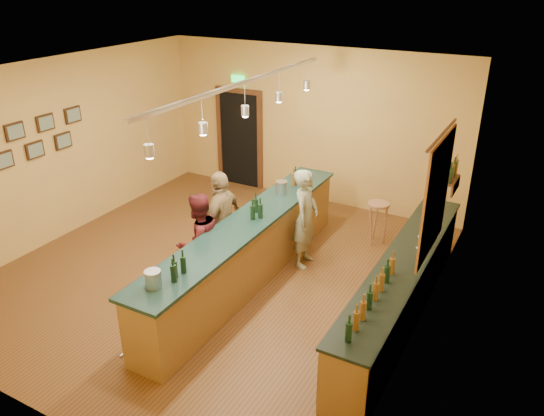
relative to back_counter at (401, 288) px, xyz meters
The scene contains 17 objects.
floor 3.01m from the back_counter, behind, with size 7.00×7.00×0.00m, color brown.
ceiling 4.03m from the back_counter, behind, with size 6.50×7.00×0.02m, color silver.
wall_back 4.59m from the back_counter, 131.80° to the left, with size 6.50×0.02×3.20m, color #E1BB54.
wall_front 4.86m from the back_counter, 128.91° to the right, with size 6.50×0.02×3.20m, color #E1BB54.
wall_left 6.32m from the back_counter, behind, with size 0.02×7.00×3.20m, color #E1BB54.
wall_right 1.16m from the back_counter, 32.52° to the right, with size 0.02×7.00×3.20m, color #E1BB54.
doorway 5.75m from the back_counter, 144.79° to the left, with size 1.15×0.09×2.48m.
tapestry 1.41m from the back_counter, 40.29° to the left, with size 0.03×1.40×1.60m, color #99391E.
bottle_shelf 2.10m from the back_counter, 83.32° to the left, with size 0.17×0.55×0.54m.
picture_grid 6.42m from the back_counter, behind, with size 0.06×2.20×0.70m, color #382111, non-canonical shape.
back_counter is the anchor object (origin of this frame).
tasting_bar 2.39m from the back_counter, behind, with size 0.73×5.10×1.38m.
pendant_track 3.45m from the back_counter, behind, with size 0.11×4.60×0.50m.
bartender 2.00m from the back_counter, 158.22° to the left, with size 0.61×0.40×1.68m, color gray.
customer_a 3.02m from the back_counter, 166.68° to the right, with size 0.76×0.59×1.57m, color #59191E.
customer_b 2.95m from the back_counter, behind, with size 1.00×0.42×1.71m, color #997A51.
bar_stool 2.26m from the back_counter, 116.56° to the left, with size 0.38×0.38×0.78m.
Camera 1 is at (4.39, -6.17, 4.56)m, focal length 35.00 mm.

